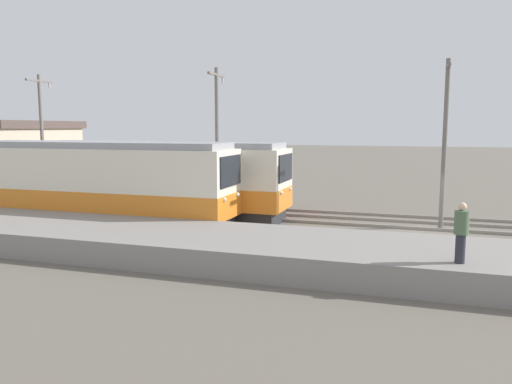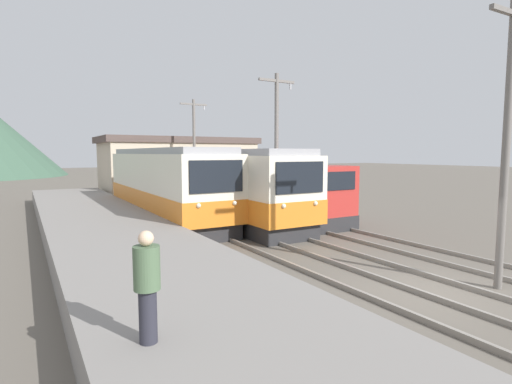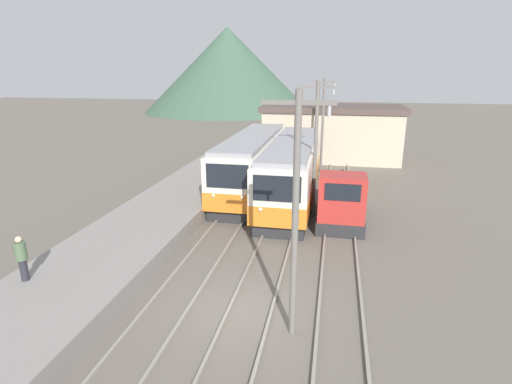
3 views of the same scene
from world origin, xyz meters
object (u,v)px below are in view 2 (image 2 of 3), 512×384
at_px(shunting_locomotive, 307,201).
at_px(person_on_platform, 147,282).
at_px(commuter_train_left, 166,188).
at_px(catenary_mast_mid, 277,144).
at_px(catenary_mast_far, 194,147).
at_px(catenary_mast_near, 507,136).
at_px(commuter_train_center, 225,188).

relative_size(shunting_locomotive, person_on_platform, 3.31).
relative_size(commuter_train_left, person_on_platform, 7.87).
height_order(catenary_mast_mid, catenary_mast_far, same).
distance_m(catenary_mast_far, person_on_platform, 23.59).
xyz_separation_m(commuter_train_left, catenary_mast_far, (4.31, 6.69, 2.25)).
height_order(shunting_locomotive, catenary_mast_far, catenary_mast_far).
height_order(catenary_mast_near, catenary_mast_mid, same).
height_order(commuter_train_left, catenary_mast_far, catenary_mast_far).
distance_m(shunting_locomotive, catenary_mast_far, 11.75).
xyz_separation_m(shunting_locomotive, catenary_mast_near, (-1.49, -10.17, 2.82)).
xyz_separation_m(commuter_train_center, catenary_mast_near, (1.51, -13.42, 2.28)).
distance_m(commuter_train_left, commuter_train_center, 3.11).
bearing_deg(person_on_platform, commuter_train_left, 71.35).
xyz_separation_m(commuter_train_center, person_on_platform, (-7.81, -13.50, 0.01)).
bearing_deg(catenary_mast_mid, commuter_train_left, 136.81).
bearing_deg(catenary_mast_far, commuter_train_center, -100.61).
height_order(catenary_mast_mid, person_on_platform, catenary_mast_mid).
distance_m(shunting_locomotive, catenary_mast_mid, 3.24).
distance_m(shunting_locomotive, person_on_platform, 14.90).
relative_size(shunting_locomotive, catenary_mast_mid, 0.73).
xyz_separation_m(commuter_train_left, shunting_locomotive, (5.80, -4.61, -0.57)).
distance_m(commuter_train_left, catenary_mast_mid, 6.32).
relative_size(catenary_mast_mid, person_on_platform, 4.51).
xyz_separation_m(commuter_train_left, catenary_mast_near, (4.31, -14.78, 2.25)).
xyz_separation_m(commuter_train_left, catenary_mast_mid, (4.31, -4.04, 2.25)).
relative_size(commuter_train_center, catenary_mast_near, 1.81).
distance_m(commuter_train_left, catenary_mast_far, 8.27).
relative_size(catenary_mast_near, person_on_platform, 4.51).
bearing_deg(catenary_mast_near, person_on_platform, -179.54).
relative_size(catenary_mast_mid, catenary_mast_far, 1.00).
bearing_deg(shunting_locomotive, commuter_train_center, 132.65).
distance_m(catenary_mast_near, catenary_mast_mid, 10.74).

